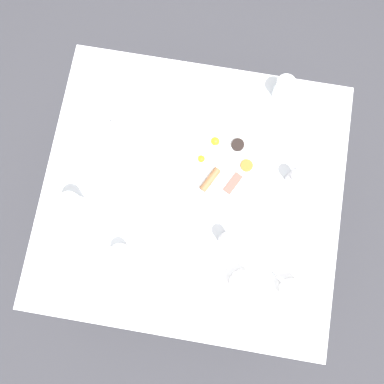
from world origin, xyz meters
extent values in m
plane|color=#333338|center=(0.00, 0.00, 0.00)|extent=(8.00, 8.00, 0.00)
cube|color=silver|center=(0.00, 0.00, 0.73)|extent=(0.98, 1.06, 0.03)
cylinder|color=brown|center=(-0.44, -0.48, 0.36)|extent=(0.04, 0.04, 0.71)
cylinder|color=brown|center=(0.44, -0.48, 0.36)|extent=(0.04, 0.04, 0.71)
cylinder|color=brown|center=(-0.44, 0.48, 0.36)|extent=(0.04, 0.04, 0.71)
cylinder|color=brown|center=(0.44, 0.48, 0.36)|extent=(0.04, 0.04, 0.71)
cylinder|color=white|center=(-0.12, 0.09, 0.75)|extent=(0.31, 0.31, 0.01)
cylinder|color=white|center=(-0.19, 0.05, 0.76)|extent=(0.06, 0.06, 0.00)
sphere|color=yellow|center=(-0.19, 0.05, 0.77)|extent=(0.03, 0.03, 0.03)
cylinder|color=white|center=(-0.12, 0.01, 0.76)|extent=(0.07, 0.07, 0.00)
sphere|color=yellow|center=(-0.12, 0.01, 0.77)|extent=(0.03, 0.03, 0.03)
cylinder|color=brown|center=(-0.05, 0.06, 0.77)|extent=(0.09, 0.07, 0.03)
cube|color=#B74C42|center=(-0.06, 0.14, 0.76)|extent=(0.09, 0.06, 0.01)
cylinder|color=#D16023|center=(-0.13, 0.18, 0.76)|extent=(0.04, 0.04, 0.01)
cylinder|color=black|center=(-0.20, 0.13, 0.76)|extent=(0.05, 0.05, 0.02)
cylinder|color=white|center=(-0.17, -0.26, 0.79)|extent=(0.12, 0.12, 0.09)
cylinder|color=white|center=(-0.17, -0.26, 0.84)|extent=(0.08, 0.08, 0.01)
sphere|color=white|center=(-0.17, -0.26, 0.85)|extent=(0.02, 0.02, 0.02)
cone|color=white|center=(-0.19, -0.33, 0.80)|extent=(0.03, 0.06, 0.04)
torus|color=white|center=(-0.15, -0.19, 0.79)|extent=(0.03, 0.07, 0.07)
cylinder|color=white|center=(0.27, 0.38, 0.75)|extent=(0.14, 0.14, 0.01)
cylinder|color=white|center=(0.27, 0.38, 0.78)|extent=(0.08, 0.08, 0.06)
cylinder|color=brown|center=(0.27, 0.38, 0.78)|extent=(0.07, 0.07, 0.05)
torus|color=white|center=(0.25, 0.34, 0.78)|extent=(0.03, 0.04, 0.04)
cylinder|color=white|center=(0.27, 0.21, 0.75)|extent=(0.14, 0.14, 0.01)
cylinder|color=white|center=(0.27, 0.21, 0.78)|extent=(0.08, 0.08, 0.06)
cylinder|color=brown|center=(0.27, 0.21, 0.77)|extent=(0.07, 0.07, 0.04)
torus|color=white|center=(0.29, 0.25, 0.78)|extent=(0.02, 0.04, 0.04)
cylinder|color=white|center=(-0.42, 0.26, 0.79)|extent=(0.07, 0.07, 0.09)
cylinder|color=white|center=(0.11, -0.39, 0.80)|extent=(0.07, 0.07, 0.12)
cylinder|color=white|center=(0.24, -0.20, 0.78)|extent=(0.06, 0.06, 0.06)
torus|color=white|center=(0.28, -0.20, 0.78)|extent=(0.04, 0.01, 0.04)
cylinder|color=#BCBCC1|center=(0.14, 0.14, 0.78)|extent=(0.04, 0.04, 0.07)
sphere|color=#BCBCC1|center=(0.14, 0.14, 0.83)|extent=(0.05, 0.05, 0.05)
cylinder|color=#BCBCC1|center=(-0.11, 0.34, 0.78)|extent=(0.04, 0.04, 0.07)
sphere|color=#BCBCC1|center=(-0.11, 0.34, 0.83)|extent=(0.05, 0.05, 0.05)
cube|color=white|center=(0.28, -0.36, 0.75)|extent=(0.12, 0.15, 0.01)
cube|color=silver|center=(0.09, -0.22, 0.75)|extent=(0.18, 0.05, 0.00)
cube|color=silver|center=(0.08, 0.28, 0.75)|extent=(0.18, 0.10, 0.00)
camera|label=1|loc=(0.22, 0.04, 2.05)|focal=35.00mm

